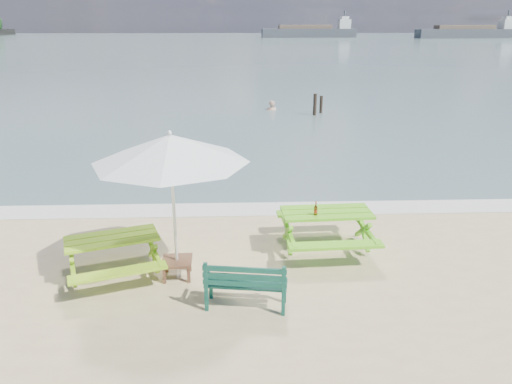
{
  "coord_description": "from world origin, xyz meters",
  "views": [
    {
      "loc": [
        0.22,
        -6.67,
        4.36
      ],
      "look_at": [
        0.6,
        3.0,
        1.0
      ],
      "focal_mm": 35.0,
      "sensor_mm": 36.0,
      "label": 1
    }
  ],
  "objects_px": {
    "picnic_table_left": "(114,257)",
    "park_bench": "(246,293)",
    "picnic_table_right": "(326,231)",
    "beer_bottle": "(316,211)",
    "swimmer": "(271,118)",
    "patio_umbrella": "(170,149)",
    "side_table": "(177,268)"
  },
  "relations": [
    {
      "from": "picnic_table_right",
      "to": "swimmer",
      "type": "relative_size",
      "value": 1.14
    },
    {
      "from": "park_bench",
      "to": "patio_umbrella",
      "type": "distance_m",
      "value": 2.63
    },
    {
      "from": "park_bench",
      "to": "swimmer",
      "type": "relative_size",
      "value": 0.76
    },
    {
      "from": "picnic_table_right",
      "to": "park_bench",
      "type": "distance_m",
      "value": 2.58
    },
    {
      "from": "patio_umbrella",
      "to": "beer_bottle",
      "type": "height_order",
      "value": "patio_umbrella"
    },
    {
      "from": "patio_umbrella",
      "to": "picnic_table_right",
      "type": "bearing_deg",
      "value": 19.54
    },
    {
      "from": "park_bench",
      "to": "swimmer",
      "type": "height_order",
      "value": "park_bench"
    },
    {
      "from": "patio_umbrella",
      "to": "swimmer",
      "type": "xyz_separation_m",
      "value": [
        2.87,
        17.24,
        -2.76
      ]
    },
    {
      "from": "patio_umbrella",
      "to": "beer_bottle",
      "type": "xyz_separation_m",
      "value": [
        2.57,
        0.82,
        -1.44
      ]
    },
    {
      "from": "picnic_table_left",
      "to": "side_table",
      "type": "height_order",
      "value": "picnic_table_left"
    },
    {
      "from": "side_table",
      "to": "swimmer",
      "type": "distance_m",
      "value": 17.49
    },
    {
      "from": "beer_bottle",
      "to": "swimmer",
      "type": "relative_size",
      "value": 0.15
    },
    {
      "from": "picnic_table_right",
      "to": "swimmer",
      "type": "bearing_deg",
      "value": 89.83
    },
    {
      "from": "beer_bottle",
      "to": "swimmer",
      "type": "distance_m",
      "value": 16.48
    },
    {
      "from": "picnic_table_left",
      "to": "beer_bottle",
      "type": "bearing_deg",
      "value": 11.14
    },
    {
      "from": "picnic_table_left",
      "to": "park_bench",
      "type": "relative_size",
      "value": 1.62
    },
    {
      "from": "picnic_table_left",
      "to": "beer_bottle",
      "type": "distance_m",
      "value": 3.81
    },
    {
      "from": "picnic_table_right",
      "to": "park_bench",
      "type": "bearing_deg",
      "value": -128.79
    },
    {
      "from": "park_bench",
      "to": "swimmer",
      "type": "distance_m",
      "value": 18.34
    },
    {
      "from": "park_bench",
      "to": "beer_bottle",
      "type": "height_order",
      "value": "beer_bottle"
    },
    {
      "from": "picnic_table_left",
      "to": "beer_bottle",
      "type": "relative_size",
      "value": 8.26
    },
    {
      "from": "park_bench",
      "to": "patio_umbrella",
      "type": "height_order",
      "value": "patio_umbrella"
    },
    {
      "from": "patio_umbrella",
      "to": "beer_bottle",
      "type": "relative_size",
      "value": 10.27
    },
    {
      "from": "picnic_table_left",
      "to": "patio_umbrella",
      "type": "relative_size",
      "value": 0.8
    },
    {
      "from": "patio_umbrella",
      "to": "swimmer",
      "type": "relative_size",
      "value": 1.54
    },
    {
      "from": "picnic_table_left",
      "to": "swimmer",
      "type": "relative_size",
      "value": 1.24
    },
    {
      "from": "park_bench",
      "to": "picnic_table_right",
      "type": "bearing_deg",
      "value": 51.21
    },
    {
      "from": "swimmer",
      "to": "patio_umbrella",
      "type": "bearing_deg",
      "value": -99.45
    },
    {
      "from": "park_bench",
      "to": "beer_bottle",
      "type": "xyz_separation_m",
      "value": [
        1.37,
        1.83,
        0.67
      ]
    },
    {
      "from": "picnic_table_right",
      "to": "side_table",
      "type": "bearing_deg",
      "value": -160.46
    },
    {
      "from": "picnic_table_left",
      "to": "park_bench",
      "type": "height_order",
      "value": "park_bench"
    },
    {
      "from": "picnic_table_left",
      "to": "park_bench",
      "type": "bearing_deg",
      "value": -25.25
    }
  ]
}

